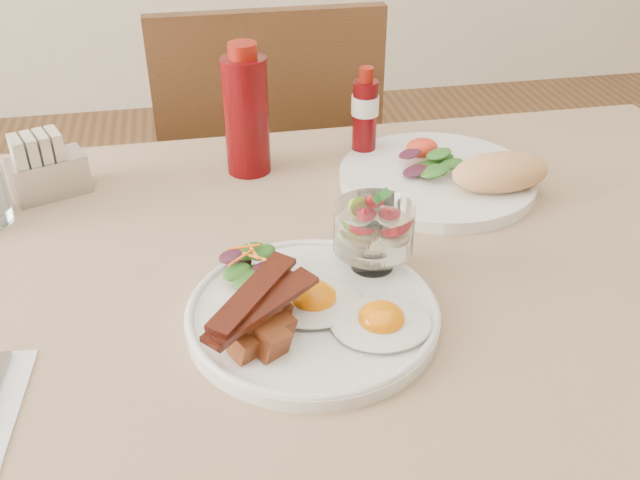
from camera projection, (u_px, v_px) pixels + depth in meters
table at (331, 337)px, 0.90m from camera, size 1.33×0.88×0.75m
chair_far at (267, 188)px, 1.53m from camera, size 0.42×0.42×0.93m
main_plate at (313, 315)px, 0.79m from camera, size 0.28×0.28×0.02m
fried_eggs at (347, 310)px, 0.77m from camera, size 0.18×0.15×0.03m
bacon_potato_pile at (259, 318)px, 0.73m from camera, size 0.13×0.12×0.06m
side_salad at (250, 267)px, 0.82m from camera, size 0.08×0.08×0.04m
fruit_cup at (374, 228)px, 0.82m from camera, size 0.09×0.09×0.10m
second_plate at (452, 175)px, 1.04m from camera, size 0.29×0.29×0.07m
ketchup_bottle at (246, 114)px, 1.05m from camera, size 0.09×0.09×0.20m
hot_sauce_bottle at (365, 116)px, 1.09m from camera, size 0.05×0.05×0.15m
sugar_caddy at (46, 169)px, 1.01m from camera, size 0.12×0.09×0.09m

